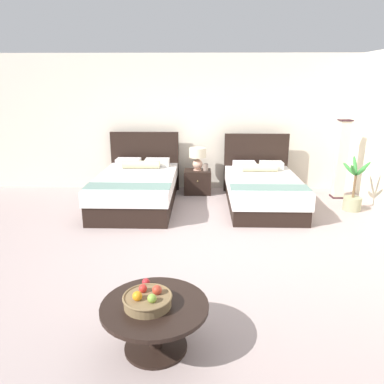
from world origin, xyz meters
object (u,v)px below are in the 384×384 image
Objects in this scene: bed_near_corner at (262,189)px; table_lamp at (198,156)px; coffee_table at (155,316)px; fruit_bowl at (148,300)px; potted_palm at (353,196)px; nightstand at (198,182)px; vase at (206,167)px; floor_lamp_corner at (341,160)px; bed_near_window at (137,188)px; loose_apple at (146,282)px.

bed_near_corner reaches higher than table_lamp.
bed_near_corner is 4.08m from coffee_table.
bed_near_corner is 4.68× the size of table_lamp.
table_lamp is at bearing 85.25° from fruit_bowl.
nightstand is at bearing 159.83° from potted_palm.
table_lamp is 1.12× the size of fruit_bowl.
fruit_bowl reaches higher than coffee_table.
floor_lamp_corner reaches higher than vase.
bed_near_window is 2.25m from bed_near_corner.
fruit_bowl is at bearing -79.58° from bed_near_window.
floor_lamp_corner reaches higher than fruit_bowl.
floor_lamp_corner is at bearing 89.01° from potted_palm.
nightstand is 0.36× the size of floor_lamp_corner.
table_lamp reaches higher than nightstand.
floor_lamp_corner is (3.80, 0.54, 0.43)m from bed_near_window.
table_lamp is 2.93m from potted_palm.
bed_near_corner is 30.54× the size of loose_apple.
bed_near_window is 32.73× the size of loose_apple.
bed_near_corner reaches higher than fruit_bowl.
loose_apple is (0.65, -3.51, 0.13)m from bed_near_window.
bed_near_window is at bearing -149.36° from vase.
vase is at bearing 83.83° from coffee_table.
potted_palm is (3.09, 3.60, -0.22)m from fruit_bowl.
bed_near_corner is at bearing 0.07° from bed_near_window.
bed_near_corner is 2.37× the size of coffee_table.
bed_near_window reaches higher than coffee_table.
floor_lamp_corner is at bearing 54.91° from coffee_table.
fruit_bowl is 0.31m from loose_apple.
bed_near_corner reaches higher than nightstand.
coffee_table is at bearing -94.14° from nightstand.
potted_palm is (2.70, -0.99, 0.02)m from nightstand.
coffee_table is at bearing -94.12° from table_lamp.
table_lamp is (0.00, 0.02, 0.52)m from nightstand.
potted_palm reaches higher than nightstand.
floor_lamp_corner is (3.10, 4.36, 0.27)m from fruit_bowl.
bed_near_window is 1.46m from vase.
bed_near_window is at bearing -143.71° from table_lamp.
nightstand is 4.62m from fruit_bowl.
table_lamp reaches higher than vase.
nightstand is 0.35m from vase.
table_lamp is 4.63m from coffee_table.
table_lamp reaches higher than coffee_table.
vase is at bearing -20.67° from table_lamp.
bed_near_window is 3.87m from coffee_table.
coffee_table is (-0.33, -4.58, 0.07)m from nightstand.
floor_lamp_corner is at bearing 19.04° from bed_near_corner.
nightstand is 2.88m from potted_palm.
vase is 2.10× the size of loose_apple.
bed_near_corner is at bearing -33.67° from nightstand.
floor_lamp_corner is 1.60× the size of potted_palm.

